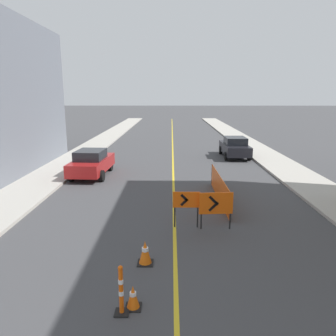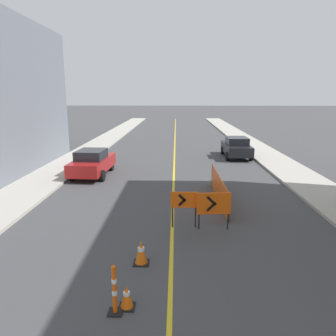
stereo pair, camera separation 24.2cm
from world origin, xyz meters
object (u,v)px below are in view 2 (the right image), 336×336
at_px(traffic_cone_farthest, 141,252).
at_px(arrow_barricade_secondary, 214,205).
at_px(delineator_post_rear, 115,293).
at_px(arrow_barricade_primary, 184,202).
at_px(parked_car_curb_mid, 236,147).
at_px(parked_car_curb_near, 92,163).
at_px(traffic_cone_fifth, 127,297).

xyz_separation_m(traffic_cone_farthest, arrow_barricade_secondary, (2.35, 2.52, 0.59)).
bearing_deg(delineator_post_rear, traffic_cone_farthest, 80.97).
bearing_deg(arrow_barricade_secondary, delineator_post_rear, -124.17).
distance_m(arrow_barricade_primary, parked_car_curb_mid, 14.50).
bearing_deg(arrow_barricade_primary, arrow_barricade_secondary, -8.54).
xyz_separation_m(arrow_barricade_secondary, parked_car_curb_near, (-6.36, 7.89, -0.14)).
distance_m(arrow_barricade_secondary, parked_car_curb_near, 10.13).
xyz_separation_m(traffic_cone_fifth, delineator_post_rear, (-0.23, -0.20, 0.23)).
relative_size(arrow_barricade_secondary, parked_car_curb_near, 0.31).
height_order(arrow_barricade_secondary, parked_car_curb_near, parked_car_curb_near).
xyz_separation_m(delineator_post_rear, parked_car_curb_mid, (6.01, 18.71, 0.30)).
distance_m(arrow_barricade_primary, parked_car_curb_near, 9.38).
bearing_deg(parked_car_curb_near, traffic_cone_fifth, -69.58).
height_order(traffic_cone_farthest, arrow_barricade_primary, arrow_barricade_primary).
height_order(traffic_cone_fifth, arrow_barricade_secondary, arrow_barricade_secondary).
relative_size(traffic_cone_farthest, delineator_post_rear, 0.60).
distance_m(delineator_post_rear, arrow_barricade_secondary, 5.47).
xyz_separation_m(traffic_cone_farthest, parked_car_curb_mid, (5.66, 16.50, 0.45)).
bearing_deg(delineator_post_rear, traffic_cone_fifth, 40.46).
height_order(delineator_post_rear, parked_car_curb_near, parked_car_curb_near).
bearing_deg(parked_car_curb_mid, traffic_cone_farthest, -109.13).
distance_m(traffic_cone_farthest, parked_car_curb_near, 11.17).
xyz_separation_m(delineator_post_rear, arrow_barricade_secondary, (2.70, 4.74, 0.44)).
distance_m(traffic_cone_farthest, delineator_post_rear, 2.25).
height_order(parked_car_curb_near, parked_car_curb_mid, same).
distance_m(delineator_post_rear, arrow_barricade_primary, 5.18).
relative_size(arrow_barricade_secondary, parked_car_curb_mid, 0.32).
relative_size(arrow_barricade_primary, arrow_barricade_secondary, 0.98).
xyz_separation_m(traffic_cone_farthest, arrow_barricade_primary, (1.29, 2.68, 0.63)).
height_order(arrow_barricade_secondary, parked_car_curb_mid, parked_car_curb_mid).
relative_size(traffic_cone_fifth, parked_car_curb_mid, 0.13).
relative_size(traffic_cone_farthest, parked_car_curb_mid, 0.16).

